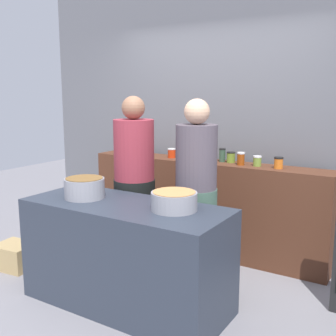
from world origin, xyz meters
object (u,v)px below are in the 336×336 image
(preserve_jar_4, at_px, (231,157))
(cooking_pot_left, at_px, (85,188))
(preserve_jar_6, at_px, (257,161))
(preserve_jar_1, at_px, (172,153))
(cooking_pot_center, at_px, (174,201))
(bread_crate, at_px, (16,256))
(preserve_jar_5, at_px, (241,159))
(preserve_jar_7, at_px, (279,163))
(preserve_jar_0, at_px, (145,151))
(cook_with_tongs, at_px, (135,195))
(cook_in_cap, at_px, (196,205))
(preserve_jar_3, at_px, (222,155))
(preserve_jar_2, at_px, (212,154))

(preserve_jar_4, distance_m, cooking_pot_left, 1.63)
(preserve_jar_4, bearing_deg, preserve_jar_6, -10.19)
(preserve_jar_1, bearing_deg, cooking_pot_center, -57.91)
(cooking_pot_left, bearing_deg, bread_crate, 179.42)
(preserve_jar_5, relative_size, preserve_jar_7, 1.15)
(preserve_jar_5, relative_size, cooking_pot_center, 0.37)
(preserve_jar_0, bearing_deg, cooking_pot_center, -48.08)
(preserve_jar_0, distance_m, cooking_pot_center, 1.79)
(cook_with_tongs, xyz_separation_m, bread_crate, (-1.07, -0.58, -0.64))
(preserve_jar_0, relative_size, cook_in_cap, 0.06)
(preserve_jar_3, height_order, preserve_jar_6, preserve_jar_3)
(preserve_jar_7, bearing_deg, cooking_pot_left, -131.17)
(preserve_jar_2, relative_size, preserve_jar_7, 1.18)
(preserve_jar_0, bearing_deg, cook_in_cap, -36.10)
(preserve_jar_1, height_order, cooking_pot_center, preserve_jar_1)
(preserve_jar_1, bearing_deg, preserve_jar_2, 7.87)
(preserve_jar_2, height_order, cook_in_cap, cook_in_cap)
(bread_crate, bearing_deg, preserve_jar_0, 66.18)
(preserve_jar_1, height_order, preserve_jar_2, preserve_jar_2)
(cooking_pot_left, distance_m, cooking_pot_center, 0.83)
(preserve_jar_6, height_order, cook_with_tongs, cook_with_tongs)
(preserve_jar_1, height_order, cook_in_cap, cook_in_cap)
(preserve_jar_6, height_order, bread_crate, preserve_jar_6)
(cooking_pot_left, xyz_separation_m, cooking_pot_center, (0.83, 0.08, -0.01))
(preserve_jar_3, distance_m, preserve_jar_5, 0.25)
(preserve_jar_5, relative_size, preserve_jar_6, 1.26)
(preserve_jar_4, xyz_separation_m, cooking_pot_center, (0.14, -1.39, -0.14))
(preserve_jar_0, xyz_separation_m, preserve_jar_4, (1.05, 0.06, 0.00))
(preserve_jar_7, height_order, bread_crate, preserve_jar_7)
(preserve_jar_3, xyz_separation_m, preserve_jar_6, (0.40, -0.05, -0.02))
(preserve_jar_3, xyz_separation_m, cooking_pot_center, (0.24, -1.38, -0.15))
(preserve_jar_7, xyz_separation_m, cooking_pot_left, (-1.22, -1.39, -0.12))
(preserve_jar_7, bearing_deg, bread_crate, -147.86)
(bread_crate, bearing_deg, preserve_jar_3, 42.71)
(preserve_jar_2, distance_m, preserve_jar_7, 0.76)
(cooking_pot_center, xyz_separation_m, cook_in_cap, (-0.10, 0.53, -0.17))
(preserve_jar_3, xyz_separation_m, cooking_pot_left, (-0.59, -1.46, -0.14))
(preserve_jar_7, distance_m, cook_with_tongs, 1.42)
(preserve_jar_5, distance_m, preserve_jar_6, 0.17)
(preserve_jar_2, relative_size, cooking_pot_center, 0.38)
(preserve_jar_4, xyz_separation_m, cook_with_tongs, (-0.60, -0.88, -0.30))
(preserve_jar_1, height_order, preserve_jar_6, preserve_jar_1)
(preserve_jar_0, bearing_deg, preserve_jar_5, -1.38)
(cooking_pot_left, bearing_deg, preserve_jar_5, 58.92)
(preserve_jar_3, distance_m, bread_crate, 2.35)
(cook_with_tongs, bearing_deg, preserve_jar_6, 42.31)
(preserve_jar_2, distance_m, bread_crate, 2.27)
(preserve_jar_1, relative_size, preserve_jar_7, 0.93)
(cooking_pot_left, height_order, bread_crate, cooking_pot_left)
(preserve_jar_2, distance_m, preserve_jar_3, 0.13)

